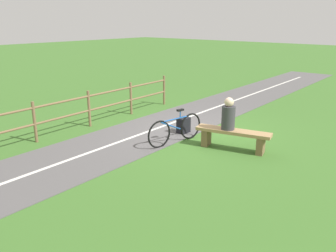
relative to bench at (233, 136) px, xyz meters
name	(u,v)px	position (x,y,z in m)	size (l,w,h in m)	color
ground_plane	(193,132)	(1.56, -0.49, -0.35)	(80.00, 80.00, 0.00)	#3D6B28
paved_path	(53,166)	(2.51, 3.51, -0.35)	(2.42, 36.00, 0.02)	#565454
path_centre_line	(53,165)	(2.51, 3.51, -0.34)	(0.10, 32.00, 0.00)	silver
bench	(233,136)	(0.00, 0.00, 0.00)	(1.90, 0.81, 0.51)	#A88456
person_seated	(228,115)	(0.14, 0.03, 0.52)	(0.40, 0.40, 0.81)	#38383D
bicycle	(175,129)	(1.38, 0.56, 0.03)	(0.34, 1.80, 0.90)	black
backpack	(183,125)	(1.75, -0.25, -0.13)	(0.30, 0.36, 0.46)	black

